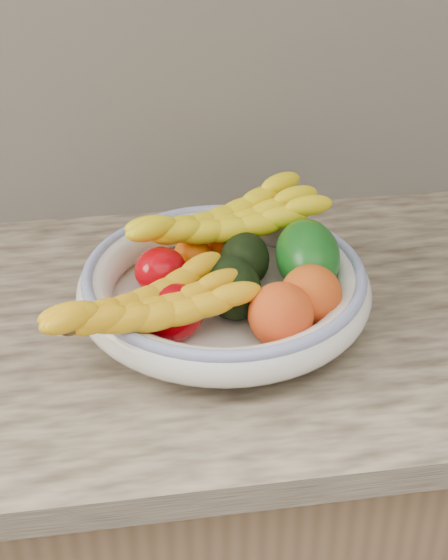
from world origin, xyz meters
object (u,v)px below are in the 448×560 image
green_mango (307,256)px  fruit_bowl (224,287)px  banana_bunch_back (225,227)px  banana_bunch_front (148,312)px

green_mango → fruit_bowl: bearing=-171.4°
banana_bunch_back → banana_bunch_front: size_ratio=1.08×
fruit_bowl → green_mango: 0.12m
banana_bunch_back → banana_bunch_front: (-0.12, -0.19, -0.01)m
green_mango → banana_bunch_front: green_mango is taller
green_mango → banana_bunch_front: size_ratio=0.45×
banana_bunch_back → banana_bunch_front: banana_bunch_back is taller
green_mango → banana_bunch_back: 0.13m
banana_bunch_back → banana_bunch_front: bearing=-141.2°
fruit_bowl → green_mango: size_ratio=3.03×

